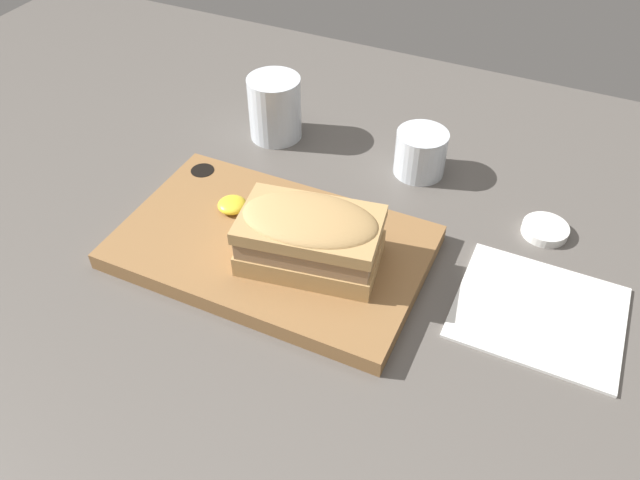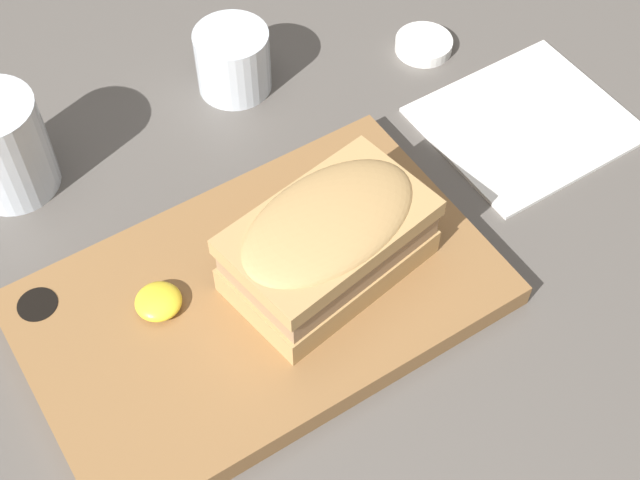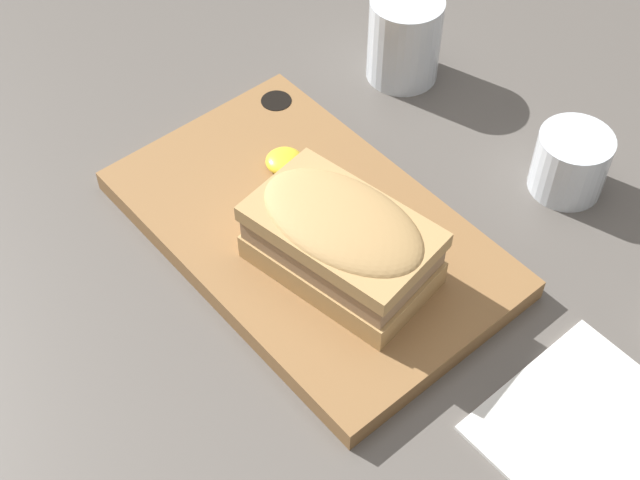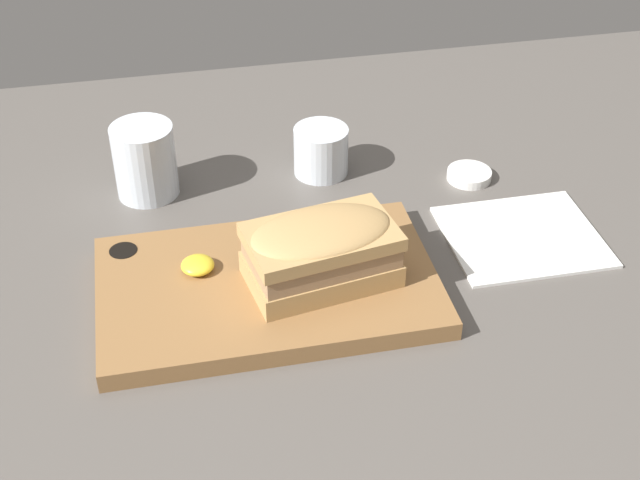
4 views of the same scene
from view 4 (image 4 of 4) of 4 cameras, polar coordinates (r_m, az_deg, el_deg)
name	(u,v)px [view 4 (image 4 of 4)]	position (r cm, az deg, el deg)	size (l,w,h in cm)	color
dining_table	(253,303)	(98.73, -4.34, -4.06)	(162.23, 113.77, 2.00)	#56514C
serving_board	(267,285)	(97.70, -3.43, -2.92)	(36.72, 22.70, 2.25)	olive
sandwich	(321,249)	(94.23, 0.08, -0.59)	(17.01, 11.80, 7.46)	tan
mustard_dollop	(198,265)	(98.28, -7.84, -1.60)	(3.66, 3.66, 1.47)	yellow
water_glass	(145,165)	(114.18, -11.11, 4.73)	(7.82, 7.82, 9.48)	silver
wine_glass	(321,153)	(116.94, 0.06, 5.59)	(7.15, 7.15, 6.39)	silver
napkin	(522,237)	(108.83, 12.82, 0.22)	(18.10, 15.81, 0.40)	white
condiment_dish	(469,175)	(118.24, 9.52, 4.13)	(5.79, 5.79, 1.22)	white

